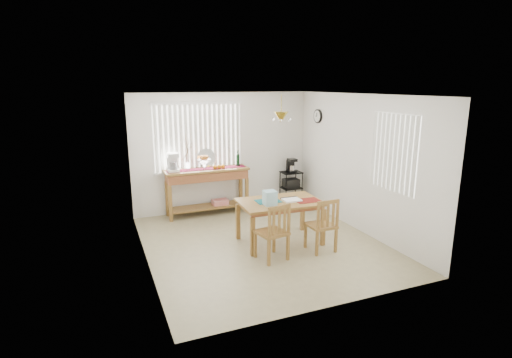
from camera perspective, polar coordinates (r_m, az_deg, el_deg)
name	(u,v)px	position (r m, az deg, el deg)	size (l,w,h in m)	color
ground	(262,243)	(7.22, 0.92, -9.20)	(4.00, 4.50, 0.01)	tan
room_shell	(263,149)	(6.76, 0.95, 4.24)	(4.20, 4.70, 2.70)	white
sideboard	(208,180)	(8.63, -6.93, -0.18)	(1.79, 0.50, 1.01)	olive
sideboard_items	(193,162)	(8.49, -8.94, 2.37)	(1.70, 0.43, 0.77)	maroon
wire_cart	(291,184)	(9.43, 5.02, -0.78)	(0.45, 0.36, 0.77)	black
cart_items	(291,166)	(9.34, 5.06, 1.92)	(0.18, 0.22, 0.32)	black
dining_table	(280,206)	(7.06, 3.43, -3.83)	(1.46, 0.97, 0.77)	olive
table_items	(275,199)	(6.85, 2.79, -2.80)	(1.10, 0.55, 0.25)	#125E66
chair_left	(273,232)	(6.41, 2.47, -7.63)	(0.52, 0.52, 0.95)	olive
chair_right	(322,225)	(6.83, 9.45, -6.54)	(0.44, 0.44, 0.94)	olive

